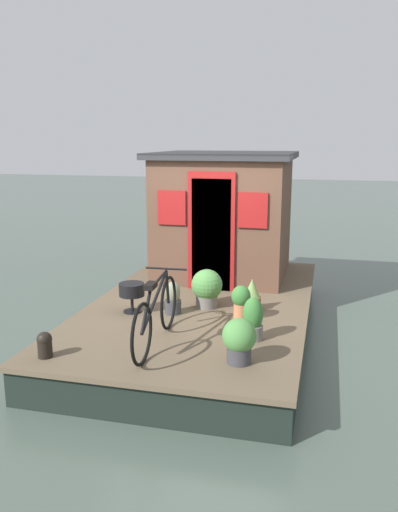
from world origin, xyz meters
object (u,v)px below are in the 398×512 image
Objects in this scene: potted_plant_succulent at (207,287)px; potted_plant_rosemary at (241,301)px; potted_plant_ivy at (173,299)px; potted_plant_mint at (252,295)px; houseboat_cabin at (224,214)px; charcoal_grill at (132,291)px; bicycle at (156,314)px; potted_plant_thyme at (239,339)px; mooring_bollard at (45,344)px; potted_plant_basil at (253,320)px.

potted_plant_rosemary is at bearing -127.66° from potted_plant_succulent.
potted_plant_ivy is 0.82× the size of potted_plant_succulent.
houseboat_cabin is at bearing 22.46° from potted_plant_mint.
houseboat_cabin is 2.54m from charcoal_grill.
bicycle reaches higher than potted_plant_thyme.
mooring_bollard is at bearing 137.76° from potted_plant_mint.
mooring_bollard is (-1.04, 2.07, -0.09)m from potted_plant_basil.
potted_plant_succulent reaches higher than potted_plant_thyme.
potted_plant_mint is 0.86× the size of potted_plant_basil.
potted_plant_thyme is 2.08m from charcoal_grill.
potted_plant_ivy is 0.91× the size of potted_plant_thyme.
potted_plant_rosemary is at bearing -48.04° from mooring_bollard.
potted_plant_mint is (-1.81, -0.75, -0.83)m from houseboat_cabin.
potted_plant_mint is (0.40, -0.99, 0.00)m from potted_plant_ivy.
potted_plant_basil is 2.31m from mooring_bollard.
potted_plant_succulent is 1.03m from charcoal_grill.
potted_plant_basil reaches higher than potted_plant_thyme.
charcoal_grill is at bearing 116.13° from potted_plant_succulent.
potted_plant_ivy is at bearing 173.63° from houseboat_cabin.
mooring_bollard is (-1.64, 1.83, -0.11)m from potted_plant_rosemary.
potted_plant_basil is (-1.06, -0.16, 0.03)m from potted_plant_mint.
bicycle is 3.96× the size of potted_plant_mint.
bicycle is 1.02m from potted_plant_thyme.
houseboat_cabin is at bearing -19.08° from charcoal_grill.
potted_plant_basil reaches higher than potted_plant_ivy.
potted_plant_thyme is at bearing -171.24° from potted_plant_rosemary.
potted_plant_mint is at bearing -86.92° from potted_plant_succulent.
bicycle is at bearing 75.54° from potted_plant_thyme.
bicycle is 1.47m from potted_plant_succulent.
potted_plant_ivy is at bearing 86.80° from potted_plant_rosemary.
bicycle is 3.40× the size of potted_plant_basil.
charcoal_grill is (0.57, 1.70, 0.06)m from potted_plant_basil.
potted_plant_succulent reaches higher than potted_plant_ivy.
potted_plant_ivy is 1.07m from potted_plant_mint.
potted_plant_rosemary is at bearing -37.21° from bicycle.
potted_plant_basil reaches higher than mooring_bollard.
potted_plant_succulent reaches higher than charcoal_grill.
potted_plant_ivy reaches higher than charcoal_grill.
potted_plant_rosemary is 1.15× the size of charcoal_grill.
bicycle is 1.21m from charcoal_grill.
potted_plant_mint is 1.09× the size of charcoal_grill.
potted_plant_succulent is at bearing -45.50° from potted_plant_ivy.
houseboat_cabin reaches higher than potted_plant_succulent.
houseboat_cabin is 1.32× the size of bicycle.
houseboat_cabin is 4.92× the size of potted_plant_rosemary.
bicycle is 1.10m from potted_plant_ivy.
potted_plant_succulent is at bearing 52.34° from potted_plant_rosemary.
potted_plant_mint is (0.03, -0.62, -0.07)m from potted_plant_succulent.
houseboat_cabin is at bearing 16.55° from potted_plant_rosemary.
potted_plant_succulent is at bearing -176.02° from houseboat_cabin.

